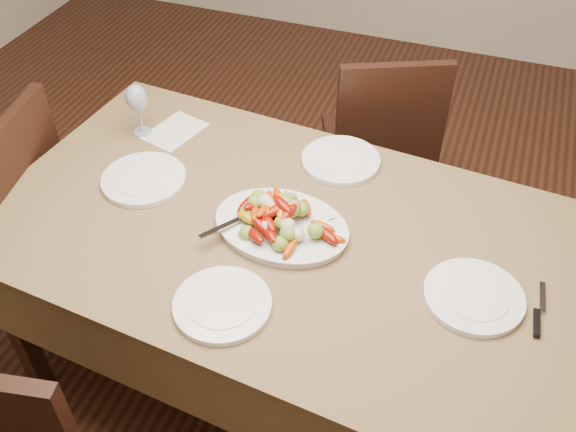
# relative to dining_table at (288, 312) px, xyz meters

# --- Properties ---
(floor) EXTENTS (6.00, 6.00, 0.00)m
(floor) POSITION_rel_dining_table_xyz_m (-0.20, -0.22, -0.38)
(floor) COLOR #361C10
(floor) RESTS_ON ground
(dining_table) EXTENTS (1.93, 1.20, 0.76)m
(dining_table) POSITION_rel_dining_table_xyz_m (0.00, 0.00, 0.00)
(dining_table) COLOR brown
(dining_table) RESTS_ON ground
(chair_far) EXTENTS (0.56, 0.56, 0.95)m
(chair_far) POSITION_rel_dining_table_xyz_m (0.07, 0.92, 0.10)
(chair_far) COLOR black
(chair_far) RESTS_ON ground
(serving_platter) EXTENTS (0.43, 0.33, 0.02)m
(serving_platter) POSITION_rel_dining_table_xyz_m (-0.02, -0.00, 0.39)
(serving_platter) COLOR white
(serving_platter) RESTS_ON dining_table
(roasted_vegetables) EXTENTS (0.35, 0.25, 0.09)m
(roasted_vegetables) POSITION_rel_dining_table_xyz_m (-0.02, -0.00, 0.45)
(roasted_vegetables) COLOR #780B02
(roasted_vegetables) RESTS_ON serving_platter
(serving_spoon) EXTENTS (0.27, 0.19, 0.03)m
(serving_spoon) POSITION_rel_dining_table_xyz_m (-0.09, -0.04, 0.43)
(serving_spoon) COLOR #9EA0A8
(serving_spoon) RESTS_ON serving_platter
(plate_left) EXTENTS (0.27, 0.27, 0.02)m
(plate_left) POSITION_rel_dining_table_xyz_m (-0.52, 0.06, 0.39)
(plate_left) COLOR white
(plate_left) RESTS_ON dining_table
(plate_right) EXTENTS (0.27, 0.27, 0.02)m
(plate_right) POSITION_rel_dining_table_xyz_m (0.56, -0.08, 0.39)
(plate_right) COLOR white
(plate_right) RESTS_ON dining_table
(plate_far) EXTENTS (0.27, 0.27, 0.02)m
(plate_far) POSITION_rel_dining_table_xyz_m (0.05, 0.37, 0.39)
(plate_far) COLOR white
(plate_far) RESTS_ON dining_table
(plate_near) EXTENTS (0.26, 0.26, 0.02)m
(plate_near) POSITION_rel_dining_table_xyz_m (-0.06, -0.33, 0.39)
(plate_near) COLOR white
(plate_near) RESTS_ON dining_table
(wine_glass) EXTENTS (0.08, 0.08, 0.20)m
(wine_glass) POSITION_rel_dining_table_xyz_m (-0.66, 0.30, 0.48)
(wine_glass) COLOR #8C99A5
(wine_glass) RESTS_ON dining_table
(menu_card) EXTENTS (0.20, 0.24, 0.00)m
(menu_card) POSITION_rel_dining_table_xyz_m (-0.56, 0.35, 0.38)
(menu_card) COLOR silver
(menu_card) RESTS_ON dining_table
(table_knife) EXTENTS (0.03, 0.20, 0.01)m
(table_knife) POSITION_rel_dining_table_xyz_m (0.73, -0.07, 0.38)
(table_knife) COLOR #9EA0A8
(table_knife) RESTS_ON dining_table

